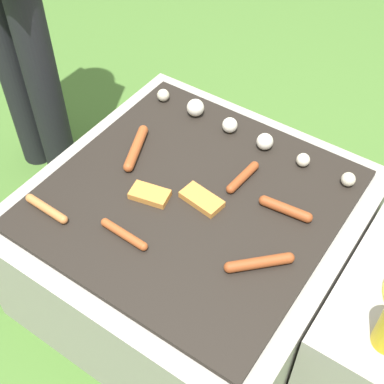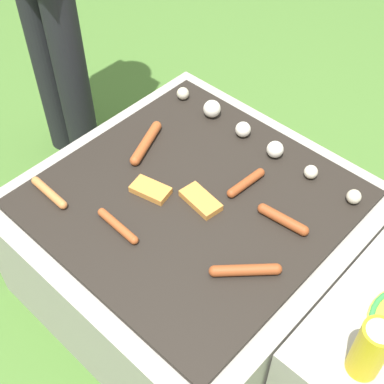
{
  "view_description": "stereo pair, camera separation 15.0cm",
  "coord_description": "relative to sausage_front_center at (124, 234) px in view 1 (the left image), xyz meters",
  "views": [
    {
      "loc": [
        0.57,
        -0.83,
        1.58
      ],
      "look_at": [
        0.0,
        0.0,
        0.47
      ],
      "focal_mm": 50.0,
      "sensor_mm": 36.0,
      "label": 1
    },
    {
      "loc": [
        0.69,
        -0.74,
        1.58
      ],
      "look_at": [
        0.0,
        0.0,
        0.47
      ],
      "focal_mm": 50.0,
      "sensor_mm": 36.0,
      "label": 2
    }
  ],
  "objects": [
    {
      "name": "grill",
      "position": [
        0.07,
        0.22,
        -0.24
      ],
      "size": [
        0.9,
        0.9,
        0.45
      ],
      "color": "#9E998E",
      "rests_on": "ground_plane"
    },
    {
      "name": "bread_slice_left",
      "position": [
        0.1,
        0.22,
        -0.0
      ],
      "size": [
        0.13,
        0.08,
        0.02
      ],
      "color": "#D18438",
      "rests_on": "grill"
    },
    {
      "name": "sausage_back_center",
      "position": [
        -0.18,
        0.28,
        0.0
      ],
      "size": [
        0.1,
        0.19,
        0.03
      ],
      "color": "#A34C23",
      "rests_on": "grill"
    },
    {
      "name": "ground_plane",
      "position": [
        0.07,
        0.22,
        -0.46
      ],
      "size": [
        14.0,
        14.0,
        0.0
      ],
      "primitive_type": "plane",
      "color": "#47702D"
    },
    {
      "name": "sausage_front_left",
      "position": [
        -0.23,
        -0.05,
        0.0
      ],
      "size": [
        0.16,
        0.03,
        0.02
      ],
      "color": "#C6753D",
      "rests_on": "grill"
    },
    {
      "name": "sausage_front_right",
      "position": [
        0.15,
        0.36,
        0.0
      ],
      "size": [
        0.04,
        0.15,
        0.03
      ],
      "color": "#93421E",
      "rests_on": "grill"
    },
    {
      "name": "sausage_front_center",
      "position": [
        0.0,
        0.0,
        0.0
      ],
      "size": [
        0.16,
        0.03,
        0.02
      ],
      "color": "#A34C23",
      "rests_on": "grill"
    },
    {
      "name": "sausage_mid_right",
      "position": [
        0.31,
        0.32,
        0.0
      ],
      "size": [
        0.16,
        0.04,
        0.03
      ],
      "color": "#93421E",
      "rests_on": "grill"
    },
    {
      "name": "bread_slice_center",
      "position": [
        -0.03,
        0.15,
        -0.0
      ],
      "size": [
        0.12,
        0.08,
        0.02
      ],
      "color": "#D18438",
      "rests_on": "grill"
    },
    {
      "name": "mushroom_row",
      "position": [
        0.04,
        0.52,
        0.01
      ],
      "size": [
        0.71,
        0.07,
        0.06
      ],
      "color": "beige",
      "rests_on": "grill"
    },
    {
      "name": "sausage_mid_left",
      "position": [
        0.34,
        0.12,
        0.0
      ],
      "size": [
        0.14,
        0.14,
        0.03
      ],
      "color": "#93421E",
      "rests_on": "grill"
    }
  ]
}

